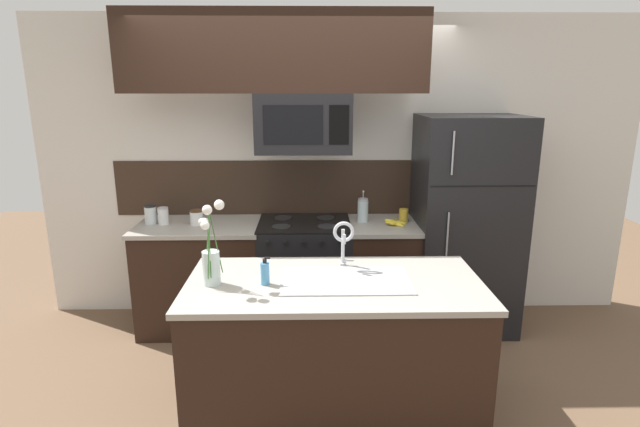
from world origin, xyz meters
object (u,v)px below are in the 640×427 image
storage_jar_short (197,217)px  banana_bunch (396,223)px  stove_range (305,274)px  refrigerator (465,224)px  storage_jar_medium (163,216)px  french_press (363,210)px  coffee_tin (404,215)px  storage_jar_tall (151,214)px  microwave (303,123)px  flower_vase (211,259)px  sink_faucet (344,238)px  dish_soap_bottle (265,273)px

storage_jar_short → banana_bunch: storage_jar_short is taller
stove_range → refrigerator: refrigerator is taller
stove_range → storage_jar_short: (-0.88, -0.01, 0.51)m
storage_jar_medium → french_press: bearing=1.7°
refrigerator → coffee_tin: 0.52m
storage_jar_medium → coffee_tin: 2.00m
french_press → coffee_tin: size_ratio=2.43×
storage_jar_tall → storage_jar_short: storage_jar_tall is taller
microwave → flower_vase: 1.52m
microwave → coffee_tin: (0.83, 0.07, -0.77)m
storage_jar_short → sink_faucet: size_ratio=0.40×
stove_range → storage_jar_tall: size_ratio=5.89×
flower_vase → coffee_tin: bearing=44.8°
storage_jar_tall → banana_bunch: bearing=-2.8°
dish_soap_bottle → flower_vase: 0.32m
refrigerator → dish_soap_bottle: 2.04m
storage_jar_medium → banana_bunch: storage_jar_medium is taller
french_press → flower_vase: 1.68m
stove_range → flower_vase: size_ratio=1.88×
storage_jar_tall → storage_jar_medium: (0.11, -0.03, -0.01)m
dish_soap_bottle → banana_bunch: bearing=51.9°
microwave → refrigerator: microwave is taller
microwave → storage_jar_tall: bearing=177.4°
microwave → flower_vase: bearing=-112.1°
microwave → flower_vase: microwave is taller
storage_jar_tall → dish_soap_bottle: dish_soap_bottle is taller
refrigerator → banana_bunch: (-0.60, -0.08, 0.04)m
refrigerator → storage_jar_short: size_ratio=14.57×
storage_jar_medium → sink_faucet: 1.76m
dish_soap_bottle → storage_jar_tall: bearing=128.6°
microwave → flower_vase: (-0.52, -1.27, -0.67)m
storage_jar_medium → french_press: (1.65, 0.05, 0.03)m
sink_faucet → flower_vase: bearing=-161.5°
stove_range → storage_jar_tall: storage_jar_tall is taller
storage_jar_medium → french_press: size_ratio=0.53×
storage_jar_tall → dish_soap_bottle: size_ratio=0.96×
stove_range → coffee_tin: 0.97m
refrigerator → banana_bunch: size_ratio=9.48×
microwave → storage_jar_medium: size_ratio=5.24×
microwave → storage_jar_medium: bearing=178.4°
refrigerator → storage_jar_tall: 2.62m
banana_bunch → dish_soap_bottle: 1.56m
stove_range → refrigerator: size_ratio=0.52×
stove_range → dish_soap_bottle: size_ratio=5.64×
sink_faucet → dish_soap_bottle: (-0.47, -0.26, -0.13)m
french_press → sink_faucet: (-0.24, -1.09, 0.10)m
stove_range → sink_faucet: (0.26, -1.03, 0.65)m
microwave → storage_jar_short: microwave is taller
storage_jar_short → dish_soap_bottle: dish_soap_bottle is taller
storage_jar_short → flower_vase: flower_vase is taller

